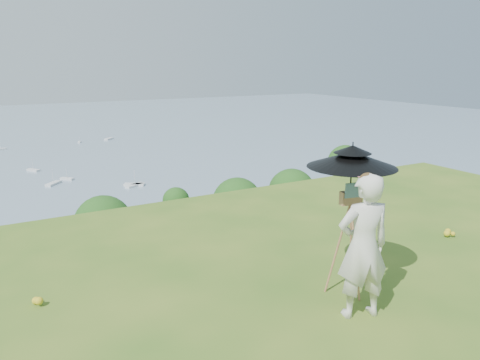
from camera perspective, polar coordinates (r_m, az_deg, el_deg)
shoreline_tier at (r=87.17m, az=-23.44°, el=-13.72°), size 170.00×28.00×8.00m
slope_trees at (r=42.17m, az=-19.90°, el=-12.11°), size 110.00×50.00×6.00m
harbor_town at (r=84.46m, az=-23.87°, el=-9.80°), size 110.00×22.00×5.00m
painter at (r=5.89m, az=14.78°, el=-7.86°), size 0.76×0.60×1.83m
field_easel at (r=6.48m, az=13.08°, el=-6.93°), size 0.69×0.69×1.57m
sun_umbrella at (r=6.25m, az=13.41°, el=0.94°), size 1.45×1.45×0.80m
painter_cap at (r=5.63m, az=15.33°, el=0.32°), size 0.23×0.26×0.10m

